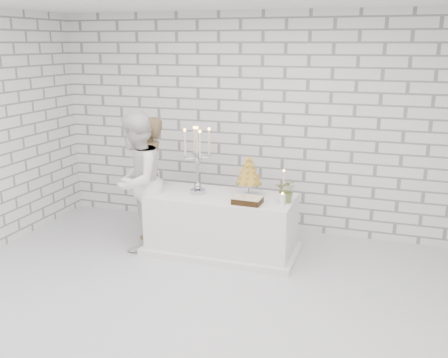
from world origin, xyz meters
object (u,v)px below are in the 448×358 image
bride (137,182)px  croquembouche (249,176)px  groom (150,178)px  candelabra (197,160)px  cake_table (222,224)px

bride → croquembouche: (1.39, 0.29, 0.13)m
groom → candelabra: size_ratio=1.93×
groom → candelabra: groom is taller
cake_table → croquembouche: (0.32, 0.10, 0.63)m
cake_table → groom: size_ratio=1.09×
bride → candelabra: bride is taller
groom → croquembouche: 1.43m
groom → bride: 0.41m
candelabra → croquembouche: (0.63, 0.12, -0.17)m
cake_table → croquembouche: bearing=18.2°
groom → bride: bride is taller
cake_table → croquembouche: croquembouche is taller
bride → cake_table: bearing=96.2°
groom → cake_table: bearing=72.0°
bride → candelabra: (0.76, 0.17, 0.30)m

